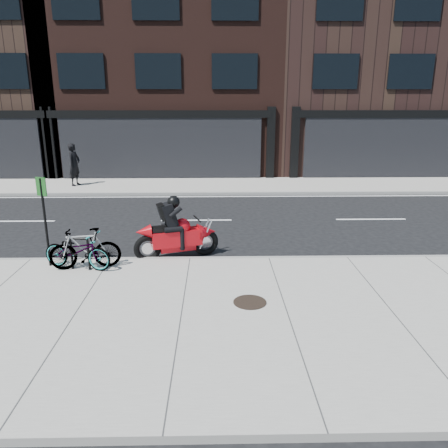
{
  "coord_description": "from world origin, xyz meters",
  "views": [
    {
      "loc": [
        0.65,
        -12.33,
        4.05
      ],
      "look_at": [
        0.87,
        -1.55,
        0.9
      ],
      "focal_mm": 35.0,
      "sensor_mm": 36.0,
      "label": 1
    }
  ],
  "objects_px": {
    "sign_post": "(44,214)",
    "bike_rack": "(80,251)",
    "manhole_cover": "(250,302)",
    "bicycle_front": "(77,251)",
    "bicycle_rear": "(85,249)",
    "pedestrian": "(74,165)",
    "motorcycle": "(180,233)"
  },
  "relations": [
    {
      "from": "bike_rack",
      "to": "bicycle_rear",
      "type": "bearing_deg",
      "value": 17.98
    },
    {
      "from": "manhole_cover",
      "to": "sign_post",
      "type": "xyz_separation_m",
      "value": [
        -4.67,
        2.08,
        1.28
      ]
    },
    {
      "from": "bike_rack",
      "to": "sign_post",
      "type": "xyz_separation_m",
      "value": [
        -0.82,
        0.24,
        0.83
      ]
    },
    {
      "from": "bike_rack",
      "to": "manhole_cover",
      "type": "distance_m",
      "value": 4.29
    },
    {
      "from": "bike_rack",
      "to": "bicycle_front",
      "type": "height_order",
      "value": "bicycle_front"
    },
    {
      "from": "bicycle_front",
      "to": "bicycle_rear",
      "type": "height_order",
      "value": "bicycle_rear"
    },
    {
      "from": "bike_rack",
      "to": "bicycle_rear",
      "type": "xyz_separation_m",
      "value": [
        0.12,
        0.04,
        0.04
      ]
    },
    {
      "from": "bike_rack",
      "to": "pedestrian",
      "type": "distance_m",
      "value": 10.77
    },
    {
      "from": "motorcycle",
      "to": "sign_post",
      "type": "relative_size",
      "value": 1.01
    },
    {
      "from": "bike_rack",
      "to": "pedestrian",
      "type": "xyz_separation_m",
      "value": [
        -3.23,
        10.26,
        0.5
      ]
    },
    {
      "from": "sign_post",
      "to": "bike_rack",
      "type": "bearing_deg",
      "value": 7.72
    },
    {
      "from": "pedestrian",
      "to": "motorcycle",
      "type": "bearing_deg",
      "value": -133.35
    },
    {
      "from": "sign_post",
      "to": "motorcycle",
      "type": "bearing_deg",
      "value": 39.05
    },
    {
      "from": "bike_rack",
      "to": "motorcycle",
      "type": "xyz_separation_m",
      "value": [
        2.27,
        1.07,
        0.09
      ]
    },
    {
      "from": "bicycle_front",
      "to": "sign_post",
      "type": "height_order",
      "value": "sign_post"
    },
    {
      "from": "motorcycle",
      "to": "manhole_cover",
      "type": "height_order",
      "value": "motorcycle"
    },
    {
      "from": "bike_rack",
      "to": "pedestrian",
      "type": "height_order",
      "value": "pedestrian"
    },
    {
      "from": "motorcycle",
      "to": "manhole_cover",
      "type": "distance_m",
      "value": 3.36
    },
    {
      "from": "bicycle_front",
      "to": "bicycle_rear",
      "type": "xyz_separation_m",
      "value": [
        0.19,
        0.0,
        0.05
      ]
    },
    {
      "from": "bicycle_rear",
      "to": "pedestrian",
      "type": "xyz_separation_m",
      "value": [
        -3.35,
        10.22,
        0.46
      ]
    },
    {
      "from": "bicycle_front",
      "to": "sign_post",
      "type": "bearing_deg",
      "value": 89.99
    },
    {
      "from": "bike_rack",
      "to": "manhole_cover",
      "type": "xyz_separation_m",
      "value": [
        3.85,
        -1.84,
        -0.45
      ]
    },
    {
      "from": "bike_rack",
      "to": "bicycle_front",
      "type": "distance_m",
      "value": 0.08
    },
    {
      "from": "bicycle_rear",
      "to": "bicycle_front",
      "type": "bearing_deg",
      "value": -100.15
    },
    {
      "from": "bike_rack",
      "to": "sign_post",
      "type": "distance_m",
      "value": 1.19
    },
    {
      "from": "bicycle_front",
      "to": "manhole_cover",
      "type": "distance_m",
      "value": 4.37
    },
    {
      "from": "bicycle_rear",
      "to": "motorcycle",
      "type": "relative_size",
      "value": 0.75
    },
    {
      "from": "pedestrian",
      "to": "manhole_cover",
      "type": "bearing_deg",
      "value": -133.91
    },
    {
      "from": "motorcycle",
      "to": "sign_post",
      "type": "distance_m",
      "value": 3.28
    },
    {
      "from": "bicycle_rear",
      "to": "sign_post",
      "type": "distance_m",
      "value": 1.24
    },
    {
      "from": "bicycle_front",
      "to": "manhole_cover",
      "type": "xyz_separation_m",
      "value": [
        3.93,
        -1.88,
        -0.44
      ]
    },
    {
      "from": "bicycle_front",
      "to": "motorcycle",
      "type": "height_order",
      "value": "motorcycle"
    }
  ]
}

